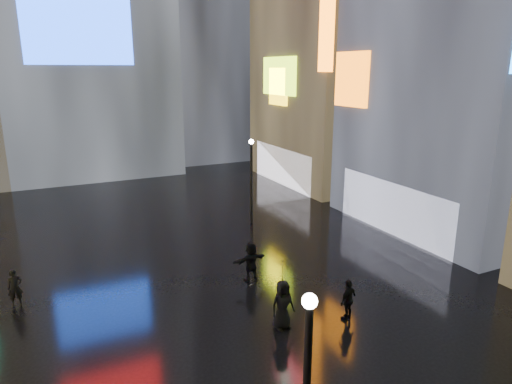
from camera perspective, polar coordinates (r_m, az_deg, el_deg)
ground at (r=24.75m, az=-8.14°, el=-6.83°), size 140.00×140.00×0.00m
building_right_far at (r=39.51m, az=10.30°, el=21.86°), size 10.28×12.00×28.00m
lamp_far at (r=27.42m, az=-0.58°, el=1.96°), size 0.30×0.30×5.20m
pedestrian_3 at (r=17.94m, az=11.44°, el=-13.06°), size 1.03×0.72×1.62m
pedestrian_4 at (r=17.07m, az=3.34°, el=-13.87°), size 0.92×0.61×1.86m
pedestrian_5 at (r=20.55m, az=-0.65°, el=-8.70°), size 1.70×0.73×1.78m
pedestrian_6 at (r=20.93m, az=-27.90°, el=-10.51°), size 0.59×0.41×1.52m
umbrella_2 at (r=16.46m, az=3.42°, el=-9.79°), size 1.28×1.28×0.82m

